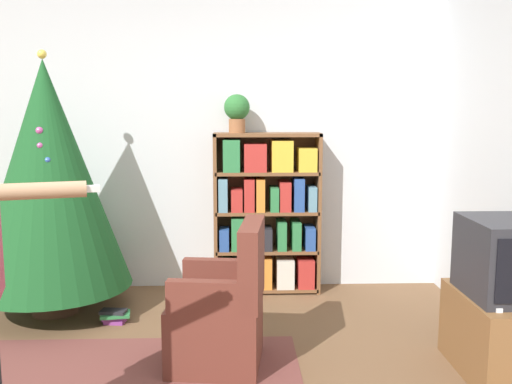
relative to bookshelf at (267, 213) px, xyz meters
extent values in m
cube|color=silver|center=(-0.62, 0.22, 0.59)|extent=(8.00, 0.10, 2.60)
cube|color=brown|center=(-0.45, 0.01, -0.01)|extent=(0.03, 0.28, 1.41)
cube|color=brown|center=(0.45, 0.01, -0.01)|extent=(0.03, 0.28, 1.41)
cube|color=brown|center=(0.00, 0.01, 0.68)|extent=(0.93, 0.28, 0.03)
cube|color=brown|center=(0.00, 0.15, -0.01)|extent=(0.93, 0.01, 1.41)
cube|color=brown|center=(0.00, 0.01, -0.68)|extent=(0.90, 0.28, 0.03)
cube|color=#2D7A42|center=(-0.33, -0.03, -0.53)|extent=(0.13, 0.21, 0.26)
cube|color=#843889|center=(-0.16, -0.01, -0.56)|extent=(0.12, 0.24, 0.21)
cube|color=orange|center=(-0.02, -0.03, -0.53)|extent=(0.11, 0.21, 0.27)
cube|color=beige|center=(0.16, -0.02, -0.54)|extent=(0.15, 0.23, 0.26)
cube|color=#B22D28|center=(0.34, -0.03, -0.54)|extent=(0.14, 0.20, 0.26)
cube|color=brown|center=(0.00, 0.01, -0.33)|extent=(0.90, 0.28, 0.03)
cube|color=#284C93|center=(-0.37, -0.03, -0.22)|extent=(0.08, 0.20, 0.19)
cube|color=#2D7A42|center=(-0.26, -0.03, -0.18)|extent=(0.11, 0.21, 0.29)
cube|color=#2D7A42|center=(-0.11, -0.03, -0.22)|extent=(0.08, 0.20, 0.19)
cube|color=#232328|center=(0.00, -0.01, -0.22)|extent=(0.09, 0.24, 0.19)
cube|color=#2D7A42|center=(0.13, -0.01, -0.19)|extent=(0.08, 0.25, 0.25)
cube|color=#2D7A42|center=(0.25, 0.00, -0.20)|extent=(0.08, 0.27, 0.25)
cube|color=#284C93|center=(0.37, -0.02, -0.22)|extent=(0.09, 0.24, 0.20)
cube|color=brown|center=(0.00, 0.01, 0.01)|extent=(0.90, 0.28, 0.03)
cube|color=#5B899E|center=(-0.38, -0.01, 0.17)|extent=(0.08, 0.24, 0.29)
cube|color=#B22D28|center=(-0.26, -0.02, 0.12)|extent=(0.10, 0.23, 0.19)
cube|color=#B22D28|center=(-0.16, -0.01, 0.17)|extent=(0.09, 0.25, 0.28)
cube|color=orange|center=(-0.06, -0.02, 0.16)|extent=(0.07, 0.23, 0.28)
cube|color=#2D7A42|center=(0.06, -0.02, 0.13)|extent=(0.07, 0.23, 0.21)
cube|color=#B22D28|center=(0.15, 0.00, 0.15)|extent=(0.10, 0.26, 0.25)
cube|color=#284C93|center=(0.27, -0.03, 0.17)|extent=(0.09, 0.21, 0.29)
cube|color=#5B899E|center=(0.39, -0.01, 0.13)|extent=(0.07, 0.24, 0.21)
cube|color=brown|center=(0.00, 0.01, 0.35)|extent=(0.90, 0.28, 0.03)
cube|color=#2D7A42|center=(-0.31, -0.02, 0.51)|extent=(0.14, 0.23, 0.27)
cube|color=#B22D28|center=(-0.11, -0.01, 0.49)|extent=(0.19, 0.25, 0.24)
cube|color=gold|center=(0.12, -0.01, 0.50)|extent=(0.18, 0.25, 0.27)
cube|color=gold|center=(0.34, -0.02, 0.47)|extent=(0.15, 0.22, 0.20)
cube|color=brown|center=(1.32, -1.65, -0.46)|extent=(0.45, 0.75, 0.50)
cube|color=#28282D|center=(1.32, -1.65, 0.02)|extent=(0.41, 0.55, 0.47)
cube|color=white|center=(1.19, -1.88, -0.20)|extent=(0.04, 0.12, 0.02)
cylinder|color=#4C3323|center=(-1.72, -0.48, -0.66)|extent=(0.36, 0.36, 0.10)
cylinder|color=brown|center=(-1.72, -0.48, -0.55)|extent=(0.08, 0.08, 0.12)
cone|color=#195123|center=(-1.72, -0.48, 0.40)|extent=(1.22, 1.22, 1.77)
sphere|color=#335BB2|center=(-1.97, -0.45, 0.51)|extent=(0.05, 0.05, 0.05)
sphere|color=silver|center=(-1.31, -0.26, -0.12)|extent=(0.06, 0.06, 0.06)
sphere|color=#B74C93|center=(-1.71, -0.66, 0.75)|extent=(0.06, 0.06, 0.06)
sphere|color=#335BB2|center=(-1.64, -0.71, 0.53)|extent=(0.05, 0.05, 0.05)
sphere|color=#B74C93|center=(-1.70, -0.69, 0.64)|extent=(0.05, 0.05, 0.05)
sphere|color=gold|center=(-2.04, -0.35, 0.22)|extent=(0.06, 0.06, 0.06)
sphere|color=silver|center=(-1.55, -0.16, 0.19)|extent=(0.06, 0.06, 0.06)
sphere|color=#E5CC4C|center=(-1.72, -0.48, 1.31)|extent=(0.07, 0.07, 0.07)
cube|color=brown|center=(-0.40, -1.45, -0.50)|extent=(0.62, 0.62, 0.42)
cube|color=brown|center=(-0.17, -1.48, -0.04)|extent=(0.18, 0.57, 0.50)
cube|color=brown|center=(-0.37, -1.21, -0.19)|extent=(0.51, 0.14, 0.20)
cube|color=brown|center=(-0.43, -1.69, -0.19)|extent=(0.51, 0.14, 0.20)
cylinder|color=tan|center=(-1.14, -2.53, 0.57)|extent=(0.48, 0.19, 0.07)
cube|color=white|center=(-0.91, -2.47, 0.57)|extent=(0.12, 0.06, 0.03)
cylinder|color=#935B38|center=(-0.26, 0.01, 0.76)|extent=(0.14, 0.14, 0.12)
sphere|color=#2D7033|center=(-0.26, 0.01, 0.92)|extent=(0.22, 0.22, 0.22)
cube|color=#843889|center=(-1.20, -0.74, -0.69)|extent=(0.16, 0.12, 0.03)
cube|color=#843889|center=(-1.20, -0.72, -0.67)|extent=(0.20, 0.14, 0.03)
cube|color=#2D7A42|center=(-1.19, -0.73, -0.64)|extent=(0.24, 0.18, 0.02)
cube|color=#232328|center=(-1.21, -0.73, -0.62)|extent=(0.20, 0.13, 0.02)
camera|label=1|loc=(-0.26, -4.91, 0.91)|focal=40.00mm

